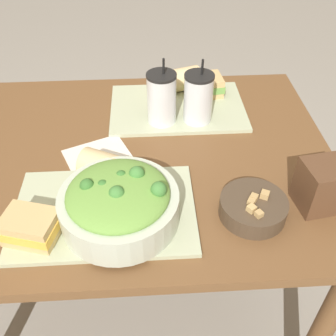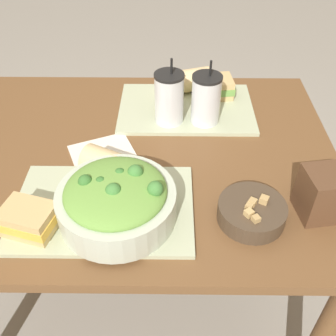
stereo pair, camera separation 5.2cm
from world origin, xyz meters
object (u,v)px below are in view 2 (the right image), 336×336
Objects in this scene: sandwich_near at (29,219)px; chip_bag at (327,193)px; baguette_near at (114,167)px; baguette_far at (189,81)px; soup_bowl at (252,211)px; sandwich_far at (214,87)px; drink_cup_red at (206,101)px; salad_bowl at (116,200)px; drink_cup_dark at (169,100)px; napkin_folded at (102,151)px.

sandwich_near is 0.70m from chip_bag.
baguette_near is at bearing 60.99° from sandwich_near.
baguette_near is 0.50m from baguette_far.
soup_bowl is 0.96× the size of baguette_far.
drink_cup_red reaches higher than sandwich_far.
drink_cup_red is (0.25, 0.27, 0.03)m from baguette_near.
baguette_far is (0.19, 0.59, -0.02)m from salad_bowl.
baguette_far is 0.80× the size of drink_cup_dark.
sandwich_far is 0.09m from baguette_far.
drink_cup_dark reaches higher than baguette_far.
soup_bowl is 0.41m from drink_cup_red.
baguette_near is 0.85× the size of napkin_folded.
baguette_far is at bearing 103.73° from drink_cup_red.
drink_cup_dark reaches higher than chip_bag.
salad_bowl is at bearing 144.50° from baguette_far.
drink_cup_dark reaches higher than napkin_folded.
baguette_near is at bearing -131.34° from sandwich_far.
salad_bowl is 0.14m from baguette_near.
napkin_folded is (-0.31, -0.15, -0.08)m from drink_cup_red.
soup_bowl is at bearing 179.46° from chip_bag.
sandwich_near is 1.07× the size of chip_bag.
drink_cup_red is at bearing 60.10° from salad_bowl.
sandwich_far is 0.66× the size of drink_cup_red.
baguette_near is at bearing -66.39° from napkin_folded.
drink_cup_dark reaches higher than sandwich_near.
chip_bag reaches higher than napkin_folded.
sandwich_far is (0.47, 0.60, 0.00)m from sandwich_near.
sandwich_near is 0.79× the size of baguette_near.
soup_bowl is 0.37m from baguette_near.
salad_bowl reaches higher than soup_bowl.
drink_cup_dark is 1.01× the size of napkin_folded.
chip_bag is at bearing 21.72° from sandwich_near.
drink_cup_dark is 0.11m from drink_cup_red.
drink_cup_dark reaches higher than salad_bowl.
chip_bag is (0.23, -0.53, 0.02)m from sandwich_far.
baguette_far is (0.21, 0.46, 0.00)m from baguette_near.
drink_cup_red is (-0.04, -0.15, 0.04)m from sandwich_far.
baguette_near reaches higher than soup_bowl.
baguette_far is 0.64m from chip_bag.
baguette_far is 0.20m from drink_cup_dark.
baguette_near and baguette_far have the same top height.
soup_bowl is at bearing -91.55° from sandwich_far.
baguette_far is (0.38, 0.63, 0.01)m from sandwich_near.
sandwich_near reaches higher than soup_bowl.
chip_bag is at bearing -74.72° from baguette_near.
salad_bowl is 0.62m from baguette_far.
baguette_near reaches higher than napkin_folded.
napkin_folded is (-0.26, -0.33, -0.05)m from baguette_far.
sandwich_far reaches higher than napkin_folded.
napkin_folded is (-0.05, 0.12, -0.05)m from baguette_near.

